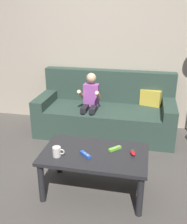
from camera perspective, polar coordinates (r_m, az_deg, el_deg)
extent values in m
plane|color=#4C4742|center=(2.82, -5.84, -17.19)|extent=(9.08, 9.08, 0.00)
cube|color=#B2A38E|center=(4.08, 1.79, 14.42)|extent=(4.54, 0.05, 2.50)
cube|color=#2D4238|center=(3.91, 2.42, -1.85)|extent=(1.97, 0.80, 0.41)
cube|color=#2D4238|center=(4.06, 3.29, 5.68)|extent=(1.97, 0.16, 0.48)
cube|color=#2D4238|center=(4.05, -10.13, 2.79)|extent=(0.18, 0.80, 0.14)
cube|color=#2D4238|center=(3.78, 15.99, 0.89)|extent=(0.18, 0.80, 0.14)
cube|color=gold|center=(3.98, 12.20, 3.02)|extent=(0.32, 0.20, 0.24)
cylinder|color=black|center=(3.69, -2.27, -3.35)|extent=(0.07, 0.07, 0.41)
cylinder|color=black|center=(3.67, -0.39, -3.53)|extent=(0.07, 0.07, 0.41)
cube|color=black|center=(3.72, -1.83, 0.78)|extent=(0.08, 0.26, 0.08)
cube|color=black|center=(3.69, 0.03, 0.64)|extent=(0.08, 0.26, 0.08)
cube|color=#994C9E|center=(3.77, -0.47, 3.68)|extent=(0.21, 0.12, 0.32)
cylinder|color=#DBAA87|center=(3.68, -2.75, 3.83)|extent=(0.05, 0.23, 0.18)
cylinder|color=#DBAA87|center=(3.63, 1.04, 3.58)|extent=(0.05, 0.23, 0.18)
sphere|color=#DBAA87|center=(3.70, -0.48, 7.34)|extent=(0.14, 0.14, 0.14)
cube|color=#232326|center=(2.61, 0.22, -9.09)|extent=(1.03, 0.60, 0.04)
cylinder|color=#232326|center=(2.66, -11.13, -14.73)|extent=(0.06, 0.06, 0.41)
cylinder|color=#232326|center=(2.49, 9.95, -17.45)|extent=(0.06, 0.06, 0.41)
cylinder|color=#232326|center=(3.04, -7.47, -9.33)|extent=(0.06, 0.06, 0.41)
cylinder|color=#232326|center=(2.90, 10.44, -11.23)|extent=(0.06, 0.06, 0.41)
cube|color=blue|center=(2.55, -1.75, -9.13)|extent=(0.13, 0.12, 0.02)
cylinder|color=#99999E|center=(2.52, -1.26, -9.22)|extent=(0.02, 0.02, 0.00)
cylinder|color=silver|center=(2.54, -1.71, -8.90)|extent=(0.01, 0.01, 0.00)
cylinder|color=silver|center=(2.56, -1.98, -8.71)|extent=(0.01, 0.01, 0.00)
ellipsoid|color=red|center=(2.59, 8.44, -8.66)|extent=(0.07, 0.10, 0.04)
cylinder|color=#4C4C51|center=(2.58, 8.47, -8.17)|extent=(0.02, 0.02, 0.01)
cube|color=#72C638|center=(2.66, 4.63, -7.86)|extent=(0.12, 0.13, 0.02)
cylinder|color=#99999E|center=(2.67, 5.29, -7.36)|extent=(0.02, 0.02, 0.00)
cylinder|color=silver|center=(2.65, 4.69, -7.58)|extent=(0.01, 0.01, 0.00)
cylinder|color=silver|center=(2.64, 4.33, -7.71)|extent=(0.01, 0.01, 0.00)
cylinder|color=silver|center=(2.55, -7.91, -8.44)|extent=(0.08, 0.08, 0.09)
torus|color=silver|center=(2.53, -6.84, -8.48)|extent=(0.06, 0.01, 0.06)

